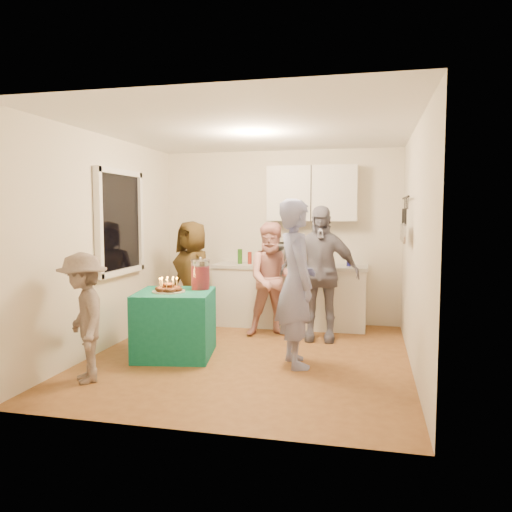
% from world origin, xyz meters
% --- Properties ---
extents(floor, '(4.00, 4.00, 0.00)m').
position_xyz_m(floor, '(0.00, 0.00, 0.00)').
color(floor, brown).
rests_on(floor, ground).
extents(ceiling, '(4.00, 4.00, 0.00)m').
position_xyz_m(ceiling, '(0.00, 0.00, 2.60)').
color(ceiling, white).
rests_on(ceiling, floor).
extents(back_wall, '(3.60, 3.60, 0.00)m').
position_xyz_m(back_wall, '(0.00, 2.00, 1.30)').
color(back_wall, silver).
rests_on(back_wall, floor).
extents(left_wall, '(4.00, 4.00, 0.00)m').
position_xyz_m(left_wall, '(-1.80, 0.00, 1.30)').
color(left_wall, silver).
rests_on(left_wall, floor).
extents(right_wall, '(4.00, 4.00, 0.00)m').
position_xyz_m(right_wall, '(1.80, 0.00, 1.30)').
color(right_wall, silver).
rests_on(right_wall, floor).
extents(window_night, '(0.04, 1.00, 1.20)m').
position_xyz_m(window_night, '(-1.77, 0.30, 1.55)').
color(window_night, black).
rests_on(window_night, left_wall).
extents(counter, '(2.20, 0.58, 0.86)m').
position_xyz_m(counter, '(0.20, 1.70, 0.43)').
color(counter, white).
rests_on(counter, floor).
extents(countertop, '(2.24, 0.62, 0.05)m').
position_xyz_m(countertop, '(0.20, 1.70, 0.89)').
color(countertop, beige).
rests_on(countertop, counter).
extents(upper_cabinet, '(1.30, 0.30, 0.80)m').
position_xyz_m(upper_cabinet, '(0.50, 1.85, 1.95)').
color(upper_cabinet, white).
rests_on(upper_cabinet, back_wall).
extents(pot_rack, '(0.12, 1.00, 0.60)m').
position_xyz_m(pot_rack, '(1.72, 0.70, 1.60)').
color(pot_rack, black).
rests_on(pot_rack, right_wall).
extents(microwave, '(0.60, 0.42, 0.32)m').
position_xyz_m(microwave, '(0.12, 1.70, 1.07)').
color(microwave, white).
rests_on(microwave, countertop).
extents(party_table, '(0.98, 0.98, 0.76)m').
position_xyz_m(party_table, '(-0.86, -0.12, 0.38)').
color(party_table, '#106C56').
rests_on(party_table, floor).
extents(donut_cake, '(0.38, 0.38, 0.18)m').
position_xyz_m(donut_cake, '(-0.91, -0.17, 0.85)').
color(donut_cake, '#381C0C').
rests_on(donut_cake, party_table).
extents(punch_jar, '(0.22, 0.22, 0.34)m').
position_xyz_m(punch_jar, '(-0.62, 0.10, 0.93)').
color(punch_jar, red).
rests_on(punch_jar, party_table).
extents(man_birthday, '(0.67, 0.79, 1.82)m').
position_xyz_m(man_birthday, '(0.56, -0.16, 0.91)').
color(man_birthday, '#848BC1').
rests_on(man_birthday, floor).
extents(woman_back_left, '(0.91, 0.84, 1.55)m').
position_xyz_m(woman_back_left, '(-1.10, 1.13, 0.78)').
color(woman_back_left, brown).
rests_on(woman_back_left, floor).
extents(woman_back_center, '(0.89, 0.78, 1.54)m').
position_xyz_m(woman_back_center, '(0.08, 1.07, 0.77)').
color(woman_back_center, '#CE6B6B').
rests_on(woman_back_center, floor).
extents(woman_back_right, '(1.04, 0.45, 1.76)m').
position_xyz_m(woman_back_right, '(0.70, 0.99, 0.88)').
color(woman_back_right, black).
rests_on(woman_back_right, floor).
extents(child_near_left, '(0.90, 0.94, 1.29)m').
position_xyz_m(child_near_left, '(-1.40, -1.16, 0.64)').
color(child_near_left, '#665751').
rests_on(child_near_left, floor).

